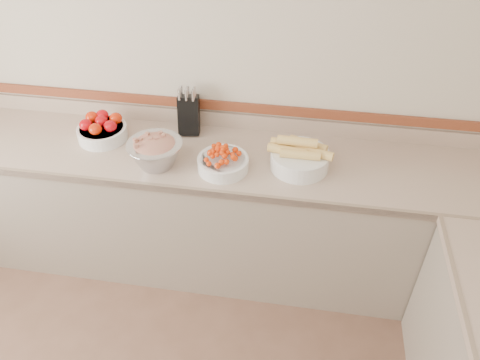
# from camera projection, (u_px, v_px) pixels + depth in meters

# --- Properties ---
(back_wall) EXTENTS (4.00, 0.00, 4.00)m
(back_wall) POSITION_uv_depth(u_px,v_px,m) (199.00, 65.00, 2.73)
(back_wall) COLOR beige
(back_wall) RESTS_ON ground_plane
(counter_back) EXTENTS (4.00, 0.65, 1.08)m
(counter_back) POSITION_uv_depth(u_px,v_px,m) (195.00, 209.00, 3.02)
(counter_back) COLOR tan
(counter_back) RESTS_ON ground_plane
(knife_block) EXTENTS (0.15, 0.17, 0.31)m
(knife_block) POSITION_uv_depth(u_px,v_px,m) (189.00, 114.00, 2.84)
(knife_block) COLOR black
(knife_block) RESTS_ON counter_back
(tomato_bowl) EXTENTS (0.30, 0.30, 0.15)m
(tomato_bowl) POSITION_uv_depth(u_px,v_px,m) (102.00, 129.00, 2.82)
(tomato_bowl) COLOR white
(tomato_bowl) RESTS_ON counter_back
(cherry_tomato_bowl) EXTENTS (0.29, 0.29, 0.15)m
(cherry_tomato_bowl) POSITION_uv_depth(u_px,v_px,m) (223.00, 161.00, 2.59)
(cherry_tomato_bowl) COLOR white
(cherry_tomato_bowl) RESTS_ON counter_back
(corn_bowl) EXTENTS (0.37, 0.33, 0.20)m
(corn_bowl) POSITION_uv_depth(u_px,v_px,m) (300.00, 157.00, 2.59)
(corn_bowl) COLOR white
(corn_bowl) RESTS_ON counter_back
(rhubarb_bowl) EXTENTS (0.31, 0.31, 0.18)m
(rhubarb_bowl) POSITION_uv_depth(u_px,v_px,m) (155.00, 151.00, 2.59)
(rhubarb_bowl) COLOR #B2B2BA
(rhubarb_bowl) RESTS_ON counter_back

